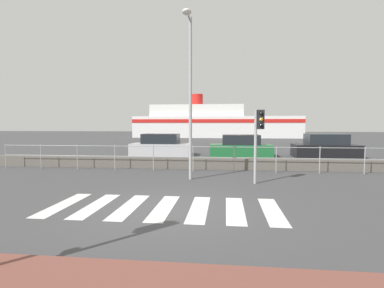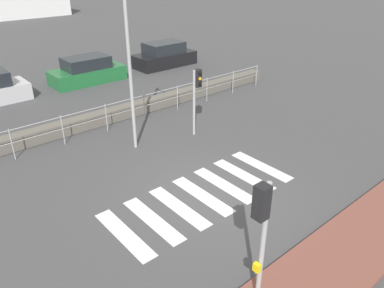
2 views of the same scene
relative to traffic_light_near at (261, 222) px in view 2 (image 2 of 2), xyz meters
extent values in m
plane|color=#424244|center=(1.94, 3.60, -2.13)|extent=(160.00, 160.00, 0.00)
cube|color=brown|center=(1.94, -0.50, -2.07)|extent=(24.00, 1.80, 0.12)
cube|color=silver|center=(-0.87, 3.60, -2.13)|extent=(0.45, 2.40, 0.01)
cube|color=silver|center=(0.03, 3.60, -2.13)|extent=(0.45, 2.40, 0.01)
cube|color=silver|center=(0.93, 3.60, -2.13)|extent=(0.45, 2.40, 0.01)
cube|color=silver|center=(1.83, 3.60, -2.13)|extent=(0.45, 2.40, 0.01)
cube|color=silver|center=(2.73, 3.60, -2.13)|extent=(0.45, 2.40, 0.01)
cube|color=silver|center=(3.63, 3.60, -2.13)|extent=(0.45, 2.40, 0.01)
cube|color=silver|center=(4.53, 3.60, -2.13)|extent=(0.45, 2.40, 0.01)
cube|color=#605B54|center=(1.94, 10.41, -1.87)|extent=(20.29, 0.55, 0.52)
cylinder|color=#9EA0A3|center=(1.94, 9.53, -1.01)|extent=(18.26, 0.03, 0.03)
cylinder|color=#9EA0A3|center=(1.94, 9.53, -1.48)|extent=(18.26, 0.03, 0.03)
cylinder|color=#9EA0A3|center=(-1.71, 9.53, -1.54)|extent=(0.04, 0.04, 1.18)
cylinder|color=#9EA0A3|center=(0.11, 9.53, -1.54)|extent=(0.04, 0.04, 1.18)
cylinder|color=#9EA0A3|center=(1.94, 9.53, -1.54)|extent=(0.04, 0.04, 1.18)
cylinder|color=#9EA0A3|center=(3.76, 9.53, -1.54)|extent=(0.04, 0.04, 1.18)
cylinder|color=#9EA0A3|center=(5.59, 9.53, -1.54)|extent=(0.04, 0.04, 1.18)
cylinder|color=#9EA0A3|center=(7.42, 9.53, -1.54)|extent=(0.04, 0.04, 1.18)
cylinder|color=#9EA0A3|center=(9.24, 9.53, -1.54)|extent=(0.04, 0.04, 1.18)
cylinder|color=#9EA0A3|center=(11.07, 9.53, -1.54)|extent=(0.04, 0.04, 1.18)
cylinder|color=#9EA0A3|center=(0.10, -0.01, -0.65)|extent=(0.10, 0.10, 2.95)
cube|color=black|center=(-0.07, -0.01, 0.48)|extent=(0.24, 0.24, 0.68)
sphere|color=black|center=(-0.07, 0.13, 0.69)|extent=(0.13, 0.13, 0.13)
sphere|color=orange|center=(-0.07, 0.13, 0.48)|extent=(0.13, 0.13, 0.13)
sphere|color=black|center=(-0.07, 0.13, 0.27)|extent=(0.13, 0.13, 0.13)
cube|color=yellow|center=(-0.01, -0.01, -1.08)|extent=(0.10, 0.14, 0.18)
cylinder|color=#9EA0A3|center=(4.44, 7.03, -0.82)|extent=(0.10, 0.10, 2.63)
cube|color=black|center=(4.61, 7.03, 0.16)|extent=(0.24, 0.24, 0.68)
sphere|color=black|center=(4.61, 6.89, 0.37)|extent=(0.13, 0.13, 0.13)
sphere|color=orange|center=(4.61, 6.89, 0.16)|extent=(0.13, 0.13, 0.13)
sphere|color=black|center=(4.61, 6.89, -0.05)|extent=(0.13, 0.13, 0.13)
cylinder|color=#9EA0A3|center=(2.04, 7.60, 0.93)|extent=(0.12, 0.12, 6.12)
cube|color=#1E6633|center=(4.41, 16.21, -1.74)|extent=(4.03, 1.82, 0.79)
cube|color=#1E2328|center=(4.41, 16.21, -1.02)|extent=(2.42, 1.60, 0.64)
cube|color=black|center=(9.79, 16.21, -1.72)|extent=(4.01, 1.87, 0.83)
cube|color=#1E2328|center=(9.79, 16.21, -0.96)|extent=(2.41, 1.64, 0.68)
camera|label=1|loc=(3.37, -3.77, -0.01)|focal=28.00mm
camera|label=2|loc=(-4.43, -3.29, 4.31)|focal=35.00mm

